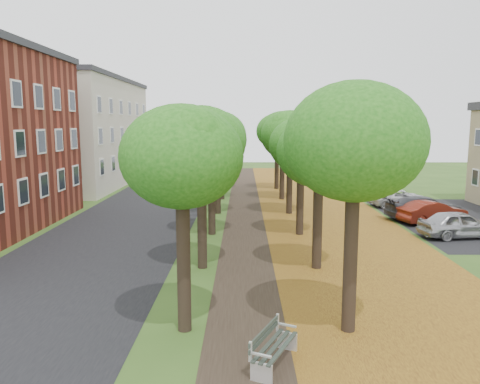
{
  "coord_description": "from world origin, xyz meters",
  "views": [
    {
      "loc": [
        -0.48,
        -13.01,
        6.03
      ],
      "look_at": [
        -0.65,
        10.93,
        2.5
      ],
      "focal_mm": 35.0,
      "sensor_mm": 36.0,
      "label": 1
    }
  ],
  "objects_px": {
    "car_silver": "(460,224)",
    "car_grey": "(425,208)",
    "car_red": "(433,212)",
    "car_white": "(400,198)",
    "bench": "(273,346)"
  },
  "relations": [
    {
      "from": "bench",
      "to": "car_silver",
      "type": "height_order",
      "value": "car_silver"
    },
    {
      "from": "car_silver",
      "to": "car_white",
      "type": "bearing_deg",
      "value": -7.91
    },
    {
      "from": "car_white",
      "to": "car_grey",
      "type": "bearing_deg",
      "value": 173.22
    },
    {
      "from": "car_silver",
      "to": "car_grey",
      "type": "xyz_separation_m",
      "value": [
        0.0,
        4.75,
        0.01
      ]
    },
    {
      "from": "car_silver",
      "to": "car_red",
      "type": "distance_m",
      "value": 3.58
    },
    {
      "from": "car_red",
      "to": "car_grey",
      "type": "distance_m",
      "value": 1.17
    },
    {
      "from": "car_red",
      "to": "car_grey",
      "type": "relative_size",
      "value": 0.83
    },
    {
      "from": "car_silver",
      "to": "car_grey",
      "type": "relative_size",
      "value": 0.85
    },
    {
      "from": "car_red",
      "to": "car_white",
      "type": "xyz_separation_m",
      "value": [
        0.0,
        5.88,
        -0.08
      ]
    },
    {
      "from": "bench",
      "to": "car_white",
      "type": "relative_size",
      "value": 0.45
    },
    {
      "from": "bench",
      "to": "car_grey",
      "type": "relative_size",
      "value": 0.4
    },
    {
      "from": "car_silver",
      "to": "car_red",
      "type": "relative_size",
      "value": 1.01
    },
    {
      "from": "car_white",
      "to": "car_red",
      "type": "bearing_deg",
      "value": 173.22
    },
    {
      "from": "bench",
      "to": "car_grey",
      "type": "height_order",
      "value": "car_grey"
    },
    {
      "from": "car_silver",
      "to": "car_red",
      "type": "bearing_deg",
      "value": -7.91
    }
  ]
}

